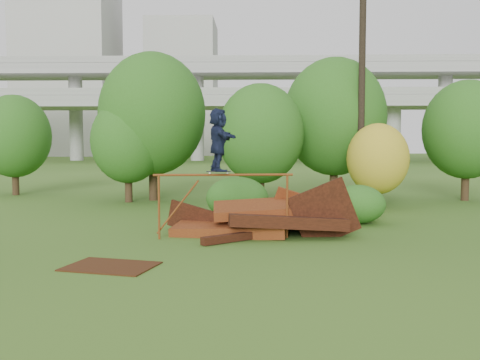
{
  "coord_description": "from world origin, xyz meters",
  "views": [
    {
      "loc": [
        -0.36,
        -12.71,
        2.63
      ],
      "look_at": [
        -0.8,
        2.0,
        1.6
      ],
      "focal_mm": 40.0,
      "sensor_mm": 36.0,
      "label": 1
    }
  ],
  "objects_px": {
    "scrap_pile": "(261,220)",
    "skater": "(218,140)",
    "flat_plate": "(111,266)",
    "utility_pole": "(362,92)"
  },
  "relations": [
    {
      "from": "scrap_pile",
      "to": "skater",
      "type": "xyz_separation_m",
      "value": [
        -1.18,
        -0.81,
        2.3
      ]
    },
    {
      "from": "skater",
      "to": "flat_plate",
      "type": "relative_size",
      "value": 0.94
    },
    {
      "from": "scrap_pile",
      "to": "skater",
      "type": "distance_m",
      "value": 2.71
    },
    {
      "from": "flat_plate",
      "to": "utility_pole",
      "type": "distance_m",
      "value": 14.43
    },
    {
      "from": "scrap_pile",
      "to": "skater",
      "type": "bearing_deg",
      "value": -145.4
    },
    {
      "from": "flat_plate",
      "to": "utility_pole",
      "type": "height_order",
      "value": "utility_pole"
    },
    {
      "from": "scrap_pile",
      "to": "flat_plate",
      "type": "bearing_deg",
      "value": -127.26
    },
    {
      "from": "scrap_pile",
      "to": "utility_pole",
      "type": "height_order",
      "value": "utility_pole"
    },
    {
      "from": "scrap_pile",
      "to": "skater",
      "type": "height_order",
      "value": "skater"
    },
    {
      "from": "flat_plate",
      "to": "utility_pole",
      "type": "relative_size",
      "value": 0.2
    }
  ]
}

